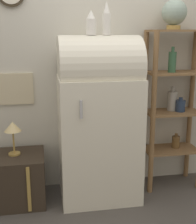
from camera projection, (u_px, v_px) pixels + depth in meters
ground_plane at (104, 208)px, 2.91m from camera, size 12.00×12.00×0.00m
wall_back at (93, 57)px, 3.12m from camera, size 7.00×0.09×2.70m
refrigerator at (99, 118)px, 2.95m from camera, size 0.75×0.61×1.57m
suitcase_trunk at (11, 179)px, 2.96m from camera, size 0.64×0.48×0.48m
shelf_unit at (174, 102)px, 3.16m from camera, size 0.58×0.33×1.62m
globe at (174, 13)px, 2.95m from camera, size 0.24×0.24×0.28m
vase_left at (91, 23)px, 2.73m from camera, size 0.09×0.09×0.21m
vase_center at (106, 20)px, 2.74m from camera, size 0.07×0.07×0.29m
desk_lamp at (13, 129)px, 2.87m from camera, size 0.16×0.16×0.32m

